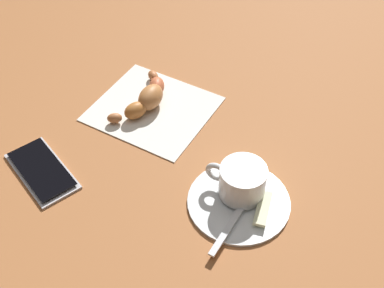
{
  "coord_description": "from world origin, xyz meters",
  "views": [
    {
      "loc": [
        0.31,
        -0.43,
        0.59
      ],
      "look_at": [
        -0.01,
        0.01,
        0.02
      ],
      "focal_mm": 46.91,
      "sensor_mm": 36.0,
      "label": 1
    }
  ],
  "objects_px": {
    "saucer": "(239,201)",
    "teaspoon": "(242,207)",
    "sugar_packet": "(263,208)",
    "cell_phone": "(42,170)",
    "espresso_cup": "(241,181)",
    "croissant": "(147,97)",
    "napkin": "(153,108)"
  },
  "relations": [
    {
      "from": "saucer",
      "to": "teaspoon",
      "type": "relative_size",
      "value": 1.1
    },
    {
      "from": "sugar_packet",
      "to": "cell_phone",
      "type": "xyz_separation_m",
      "value": [
        -0.31,
        -0.13,
        -0.01
      ]
    },
    {
      "from": "espresso_cup",
      "to": "cell_phone",
      "type": "height_order",
      "value": "espresso_cup"
    },
    {
      "from": "saucer",
      "to": "croissant",
      "type": "relative_size",
      "value": 0.98
    },
    {
      "from": "teaspoon",
      "to": "cell_phone",
      "type": "relative_size",
      "value": 0.94
    },
    {
      "from": "sugar_packet",
      "to": "napkin",
      "type": "xyz_separation_m",
      "value": [
        -0.27,
        0.08,
        -0.01
      ]
    },
    {
      "from": "sugar_packet",
      "to": "napkin",
      "type": "height_order",
      "value": "sugar_packet"
    },
    {
      "from": "teaspoon",
      "to": "sugar_packet",
      "type": "height_order",
      "value": "teaspoon"
    },
    {
      "from": "teaspoon",
      "to": "sugar_packet",
      "type": "distance_m",
      "value": 0.03
    },
    {
      "from": "croissant",
      "to": "espresso_cup",
      "type": "bearing_deg",
      "value": -17.31
    },
    {
      "from": "saucer",
      "to": "croissant",
      "type": "height_order",
      "value": "croissant"
    },
    {
      "from": "croissant",
      "to": "cell_phone",
      "type": "relative_size",
      "value": 1.05
    },
    {
      "from": "teaspoon",
      "to": "croissant",
      "type": "distance_m",
      "value": 0.27
    },
    {
      "from": "saucer",
      "to": "napkin",
      "type": "bearing_deg",
      "value": 159.69
    },
    {
      "from": "napkin",
      "to": "cell_phone",
      "type": "height_order",
      "value": "cell_phone"
    },
    {
      "from": "napkin",
      "to": "cell_phone",
      "type": "distance_m",
      "value": 0.22
    },
    {
      "from": "napkin",
      "to": "sugar_packet",
      "type": "bearing_deg",
      "value": -16.94
    },
    {
      "from": "teaspoon",
      "to": "napkin",
      "type": "xyz_separation_m",
      "value": [
        -0.24,
        0.1,
        -0.01
      ]
    },
    {
      "from": "saucer",
      "to": "sugar_packet",
      "type": "relative_size",
      "value": 2.47
    },
    {
      "from": "saucer",
      "to": "sugar_packet",
      "type": "height_order",
      "value": "sugar_packet"
    },
    {
      "from": "sugar_packet",
      "to": "napkin",
      "type": "bearing_deg",
      "value": 53.43
    },
    {
      "from": "croissant",
      "to": "cell_phone",
      "type": "bearing_deg",
      "value": -99.73
    },
    {
      "from": "saucer",
      "to": "croissant",
      "type": "distance_m",
      "value": 0.26
    },
    {
      "from": "teaspoon",
      "to": "napkin",
      "type": "height_order",
      "value": "teaspoon"
    },
    {
      "from": "teaspoon",
      "to": "sugar_packet",
      "type": "relative_size",
      "value": 2.24
    },
    {
      "from": "espresso_cup",
      "to": "croissant",
      "type": "bearing_deg",
      "value": 162.69
    },
    {
      "from": "saucer",
      "to": "sugar_packet",
      "type": "distance_m",
      "value": 0.04
    },
    {
      "from": "espresso_cup",
      "to": "croissant",
      "type": "height_order",
      "value": "espresso_cup"
    },
    {
      "from": "napkin",
      "to": "teaspoon",
      "type": "bearing_deg",
      "value": -21.93
    },
    {
      "from": "cell_phone",
      "to": "napkin",
      "type": "bearing_deg",
      "value": 77.09
    },
    {
      "from": "espresso_cup",
      "to": "croissant",
      "type": "distance_m",
      "value": 0.25
    },
    {
      "from": "espresso_cup",
      "to": "cell_phone",
      "type": "bearing_deg",
      "value": -152.73
    }
  ]
}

